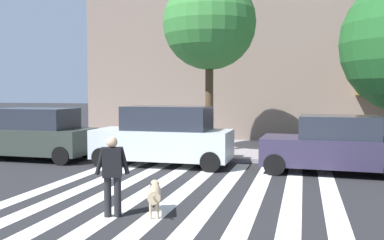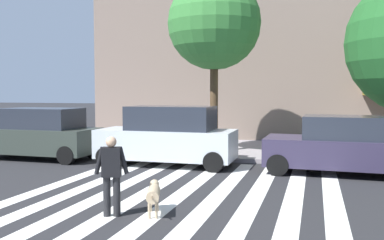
# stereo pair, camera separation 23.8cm
# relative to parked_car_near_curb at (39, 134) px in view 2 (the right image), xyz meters

# --- Properties ---
(ground_plane) EXTENTS (160.00, 160.00, 0.00)m
(ground_plane) POSITION_rel_parked_car_near_curb_xyz_m (7.71, -5.52, -0.95)
(ground_plane) COLOR #232326
(sidewalk_far) EXTENTS (80.00, 6.00, 0.15)m
(sidewalk_far) POSITION_rel_parked_car_near_curb_xyz_m (7.71, 4.21, -0.88)
(sidewalk_far) COLOR gray
(sidewalk_far) RESTS_ON ground_plane
(crosswalk_stripes) EXTENTS (7.65, 12.86, 0.01)m
(crosswalk_stripes) POSITION_rel_parked_car_near_curb_xyz_m (6.92, -5.52, -0.95)
(crosswalk_stripes) COLOR silver
(crosswalk_stripes) RESTS_ON ground_plane
(parked_car_near_curb) EXTENTS (4.56, 2.01, 1.93)m
(parked_car_near_curb) POSITION_rel_parked_car_near_curb_xyz_m (0.00, 0.00, 0.00)
(parked_car_near_curb) COLOR #313A33
(parked_car_near_curb) RESTS_ON ground_plane
(parked_car_behind_first) EXTENTS (4.74, 1.91, 2.05)m
(parked_car_behind_first) POSITION_rel_parked_car_near_curb_xyz_m (5.18, 0.00, 0.05)
(parked_car_behind_first) COLOR #B7BFC5
(parked_car_behind_first) RESTS_ON ground_plane
(parked_car_third_in_line) EXTENTS (4.40, 2.14, 1.80)m
(parked_car_third_in_line) POSITION_rel_parked_car_near_curb_xyz_m (10.78, -0.00, -0.08)
(parked_car_third_in_line) COLOR #2E2840
(parked_car_third_in_line) RESTS_ON ground_plane
(street_tree_nearest) EXTENTS (3.69, 3.69, 6.95)m
(street_tree_nearest) POSITION_rel_parked_car_near_curb_xyz_m (6.19, 2.70, 4.28)
(street_tree_nearest) COLOR #4C3823
(street_tree_nearest) RESTS_ON sidewalk_far
(pedestrian_dog_walker) EXTENTS (0.70, 0.35, 1.64)m
(pedestrian_dog_walker) POSITION_rel_parked_car_near_curb_xyz_m (6.13, -6.07, -0.02)
(pedestrian_dog_walker) COLOR black
(pedestrian_dog_walker) RESTS_ON ground_plane
(dog_on_leash) EXTENTS (0.51, 1.12, 0.65)m
(dog_on_leash) POSITION_rel_parked_car_near_curb_xyz_m (6.89, -5.71, -0.51)
(dog_on_leash) COLOR tan
(dog_on_leash) RESTS_ON ground_plane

